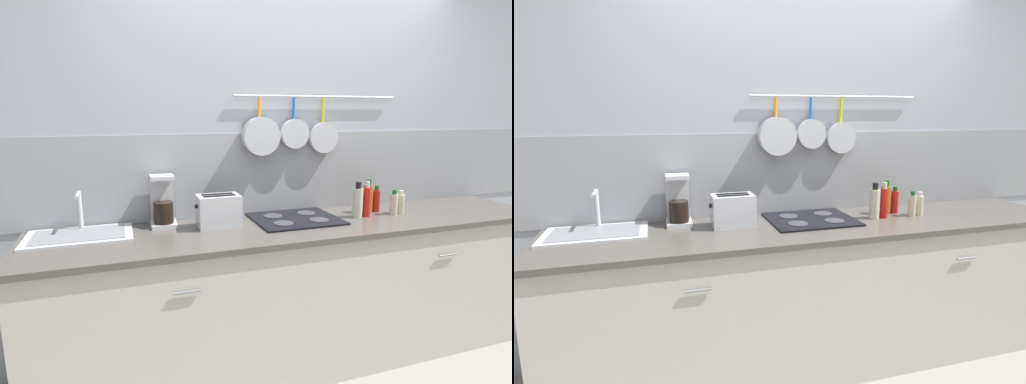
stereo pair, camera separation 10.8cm
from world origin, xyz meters
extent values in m
plane|color=gray|center=(0.00, 0.00, 0.00)|extent=(12.00, 12.00, 0.00)
cube|color=#999EA8|center=(0.00, 0.38, 1.30)|extent=(7.20, 0.06, 2.60)
cube|color=gray|center=(0.00, 0.37, 1.21)|extent=(7.20, 0.07, 0.55)
cylinder|color=#B7BABF|center=(0.21, 0.32, 1.72)|extent=(1.21, 0.02, 0.02)
cylinder|color=orange|center=(-0.21, 0.32, 1.65)|extent=(0.02, 0.02, 0.13)
cylinder|color=#B7BABF|center=(-0.21, 0.29, 1.46)|extent=(0.25, 0.07, 0.25)
cylinder|color=#1959B2|center=(0.03, 0.32, 1.64)|extent=(0.02, 0.02, 0.14)
cylinder|color=#B7BABF|center=(0.03, 0.30, 1.47)|extent=(0.20, 0.05, 0.20)
cylinder|color=gold|center=(0.25, 0.32, 1.63)|extent=(0.02, 0.02, 0.17)
cylinder|color=#B7BABF|center=(0.25, 0.30, 1.44)|extent=(0.21, 0.04, 0.21)
cube|color=#B7B2A8|center=(0.00, 0.00, 0.45)|extent=(3.28, 0.63, 0.90)
cylinder|color=slate|center=(-0.82, -0.33, 0.74)|extent=(0.14, 0.01, 0.01)
cylinder|color=slate|center=(0.82, -0.33, 0.74)|extent=(0.14, 0.01, 0.01)
cube|color=#4C4742|center=(0.00, 0.00, 0.92)|extent=(3.32, 0.67, 0.03)
cube|color=#B7BABF|center=(-1.34, 0.14, 0.94)|extent=(0.57, 0.35, 0.01)
cube|color=slate|center=(-1.34, 0.14, 0.95)|extent=(0.48, 0.28, 0.00)
cylinder|color=#B7BABF|center=(-1.34, 0.27, 1.05)|extent=(0.03, 0.03, 0.24)
cylinder|color=#B7BABF|center=(-1.34, 0.20, 1.16)|extent=(0.02, 0.14, 0.02)
cube|color=#B7BABF|center=(-0.87, 0.22, 0.95)|extent=(0.16, 0.17, 0.02)
cube|color=#B7BABF|center=(-0.87, 0.28, 1.09)|extent=(0.14, 0.06, 0.31)
cylinder|color=black|center=(-0.87, 0.20, 1.02)|extent=(0.12, 0.12, 0.13)
cube|color=#B7BABF|center=(-0.87, 0.24, 1.23)|extent=(0.14, 0.13, 0.02)
cube|color=#B7BABF|center=(-0.55, 0.10, 1.03)|extent=(0.26, 0.16, 0.20)
cube|color=black|center=(-0.55, 0.07, 1.13)|extent=(0.19, 0.03, 0.00)
cube|color=black|center=(-0.55, 0.12, 1.13)|extent=(0.19, 0.03, 0.00)
cube|color=black|center=(-0.69, 0.10, 1.07)|extent=(0.02, 0.02, 0.02)
cube|color=black|center=(-0.04, 0.09, 0.94)|extent=(0.54, 0.45, 0.01)
cylinder|color=#38383D|center=(-0.17, 0.00, 0.95)|extent=(0.12, 0.12, 0.00)
cylinder|color=#38383D|center=(0.08, 0.00, 0.95)|extent=(0.12, 0.12, 0.00)
cylinder|color=#38383D|center=(-0.17, 0.19, 0.95)|extent=(0.12, 0.12, 0.00)
cylinder|color=#38383D|center=(0.08, 0.19, 0.95)|extent=(0.12, 0.12, 0.00)
cylinder|color=#BFB799|center=(0.37, 0.02, 1.03)|extent=(0.07, 0.07, 0.19)
cylinder|color=black|center=(0.37, 0.02, 1.15)|extent=(0.04, 0.04, 0.04)
cylinder|color=red|center=(0.44, 0.02, 1.03)|extent=(0.05, 0.05, 0.20)
cylinder|color=beige|center=(0.44, 0.02, 1.15)|extent=(0.03, 0.03, 0.04)
cylinder|color=#8C5919|center=(0.51, 0.11, 1.03)|extent=(0.07, 0.07, 0.19)
cylinder|color=#194C19|center=(0.51, 0.11, 1.14)|extent=(0.04, 0.04, 0.04)
cylinder|color=red|center=(0.58, 0.11, 1.01)|extent=(0.05, 0.05, 0.15)
cylinder|color=#194C19|center=(0.58, 0.11, 1.10)|extent=(0.03, 0.03, 0.03)
cylinder|color=#BFB799|center=(0.65, 0.01, 1.00)|extent=(0.05, 0.05, 0.14)
cylinder|color=#194C19|center=(0.65, 0.01, 1.09)|extent=(0.03, 0.03, 0.03)
cylinder|color=#BFB799|center=(0.71, 0.02, 1.00)|extent=(0.05, 0.05, 0.13)
cylinder|color=beige|center=(0.71, 0.02, 1.08)|extent=(0.03, 0.03, 0.03)
camera|label=1|loc=(-1.09, -2.19, 1.62)|focal=28.00mm
camera|label=2|loc=(-0.99, -2.22, 1.62)|focal=28.00mm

